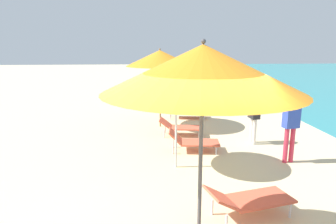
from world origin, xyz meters
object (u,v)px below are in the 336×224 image
person_walking_mid (291,119)px  lounger_nearest_shoreside (249,199)px  person_walking_near (254,113)px  umbrella_nearest (203,69)px  umbrella_second (176,73)px  lounger_farthest_shoreside (186,111)px  umbrella_farthest (160,58)px  lounger_farthest_inland (180,126)px  lounger_second_shoreside (193,141)px

person_walking_mid → lounger_nearest_shoreside: bearing=131.8°
person_walking_near → person_walking_mid: bearing=97.2°
umbrella_nearest → umbrella_second: (0.02, 3.21, -0.35)m
umbrella_second → person_walking_near: 3.16m
lounger_farthest_shoreside → person_walking_mid: size_ratio=0.90×
umbrella_farthest → lounger_farthest_inland: size_ratio=1.90×
umbrella_second → person_walking_mid: 2.98m
umbrella_second → lounger_farthest_shoreside: (0.87, 4.85, -1.93)m
umbrella_farthest → person_walking_near: umbrella_farthest is taller
umbrella_farthest → lounger_second_shoreside: bearing=-74.0°
umbrella_nearest → lounger_nearest_shoreside: size_ratio=1.84×
lounger_second_shoreside → lounger_farthest_inland: 1.45m
umbrella_farthest → person_walking_near: (2.58, -2.07, -1.45)m
lounger_second_shoreside → lounger_farthest_shoreside: bearing=91.7°
lounger_second_shoreside → umbrella_farthest: (-0.74, 2.59, 2.07)m
umbrella_second → umbrella_nearest: bearing=-90.3°
person_walking_near → lounger_farthest_shoreside: bearing=-71.5°
umbrella_farthest → lounger_farthest_inland: umbrella_farthest is taller
umbrella_second → umbrella_farthest: 3.68m
umbrella_second → lounger_farthest_inland: (0.39, 2.53, -1.90)m
lounger_nearest_shoreside → umbrella_second: umbrella_second is taller
person_walking_near → person_walking_mid: 1.54m
umbrella_second → umbrella_farthest: size_ratio=0.91×
lounger_nearest_shoreside → umbrella_farthest: bearing=87.3°
umbrella_farthest → lounger_farthest_inland: (0.57, -1.15, -2.06)m
lounger_second_shoreside → umbrella_farthest: 3.40m
lounger_second_shoreside → person_walking_near: bearing=22.2°
lounger_nearest_shoreside → lounger_farthest_shoreside: (-0.12, 7.06, -0.05)m
lounger_farthest_inland → lounger_farthest_shoreside: bearing=86.4°
lounger_nearest_shoreside → lounger_second_shoreside: lounger_second_shoreside is taller
lounger_nearest_shoreside → umbrella_nearest: bearing=-149.1°
umbrella_nearest → umbrella_second: 3.23m
umbrella_farthest → person_walking_near: size_ratio=1.77×
person_walking_mid → umbrella_second: bearing=81.5°
umbrella_nearest → umbrella_farthest: (-0.16, 6.88, -0.19)m
lounger_nearest_shoreside → lounger_second_shoreside: (-0.43, 3.28, -0.04)m
umbrella_nearest → umbrella_farthest: umbrella_nearest is taller
lounger_farthest_inland → lounger_nearest_shoreside: bearing=-74.6°
umbrella_farthest → umbrella_second: bearing=-87.2°
lounger_second_shoreside → lounger_farthest_inland: lounger_second_shoreside is taller
lounger_farthest_shoreside → lounger_farthest_inland: (-0.48, -2.33, 0.03)m
umbrella_second → person_walking_mid: size_ratio=1.38×
umbrella_nearest → person_walking_near: 5.62m
person_walking_near → person_walking_mid: person_walking_mid is taller
lounger_second_shoreside → person_walking_near: person_walking_near is taller
lounger_second_shoreside → umbrella_farthest: umbrella_farthest is taller
umbrella_farthest → lounger_farthest_shoreside: size_ratio=1.68×
umbrella_nearest → person_walking_mid: 4.57m
lounger_nearest_shoreside → person_walking_mid: size_ratio=0.89×
lounger_nearest_shoreside → lounger_farthest_shoreside: size_ratio=0.98×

